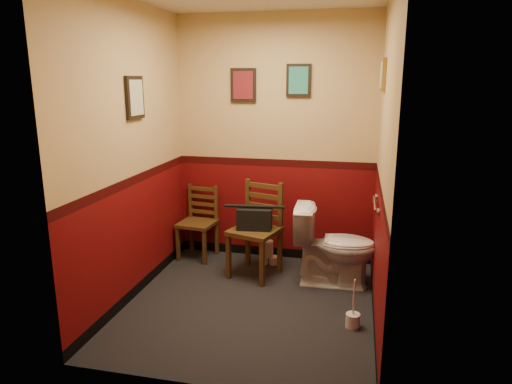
# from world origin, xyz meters

# --- Properties ---
(floor) EXTENTS (2.20, 2.40, 0.00)m
(floor) POSITION_xyz_m (0.00, 0.00, 0.00)
(floor) COLOR black
(floor) RESTS_ON ground
(wall_back) EXTENTS (2.20, 0.00, 2.70)m
(wall_back) POSITION_xyz_m (0.00, 1.20, 1.35)
(wall_back) COLOR #5C090B
(wall_back) RESTS_ON ground
(wall_front) EXTENTS (2.20, 0.00, 2.70)m
(wall_front) POSITION_xyz_m (0.00, -1.20, 1.35)
(wall_front) COLOR #5C090B
(wall_front) RESTS_ON ground
(wall_left) EXTENTS (0.00, 2.40, 2.70)m
(wall_left) POSITION_xyz_m (-1.10, 0.00, 1.35)
(wall_left) COLOR #5C090B
(wall_left) RESTS_ON ground
(wall_right) EXTENTS (0.00, 2.40, 2.70)m
(wall_right) POSITION_xyz_m (1.10, 0.00, 1.35)
(wall_right) COLOR #5C090B
(wall_right) RESTS_ON ground
(grab_bar) EXTENTS (0.05, 0.56, 0.06)m
(grab_bar) POSITION_xyz_m (1.07, 0.25, 0.95)
(grab_bar) COLOR silver
(grab_bar) RESTS_ON wall_right
(framed_print_back_a) EXTENTS (0.28, 0.04, 0.36)m
(framed_print_back_a) POSITION_xyz_m (-0.35, 1.18, 1.95)
(framed_print_back_a) COLOR black
(framed_print_back_a) RESTS_ON wall_back
(framed_print_back_b) EXTENTS (0.26, 0.04, 0.34)m
(framed_print_back_b) POSITION_xyz_m (0.25, 1.18, 2.00)
(framed_print_back_b) COLOR black
(framed_print_back_b) RESTS_ON wall_back
(framed_print_left) EXTENTS (0.04, 0.30, 0.38)m
(framed_print_left) POSITION_xyz_m (-1.08, 0.10, 1.85)
(framed_print_left) COLOR black
(framed_print_left) RESTS_ON wall_left
(framed_print_right) EXTENTS (0.04, 0.34, 0.28)m
(framed_print_right) POSITION_xyz_m (1.08, 0.60, 2.05)
(framed_print_right) COLOR olive
(framed_print_right) RESTS_ON wall_right
(toilet) EXTENTS (0.82, 0.48, 0.79)m
(toilet) POSITION_xyz_m (0.72, 0.60, 0.40)
(toilet) COLOR white
(toilet) RESTS_ON floor
(toilet_brush) EXTENTS (0.12, 0.12, 0.42)m
(toilet_brush) POSITION_xyz_m (0.93, -0.21, 0.07)
(toilet_brush) COLOR silver
(toilet_brush) RESTS_ON floor
(chair_left) EXTENTS (0.43, 0.43, 0.83)m
(chair_left) POSITION_xyz_m (-0.85, 1.01, 0.41)
(chair_left) COLOR brown
(chair_left) RESTS_ON floor
(chair_right) EXTENTS (0.57, 0.57, 0.98)m
(chair_right) POSITION_xyz_m (-0.09, 0.67, 0.49)
(chair_right) COLOR brown
(chair_right) RESTS_ON floor
(handbag) EXTENTS (0.37, 0.21, 0.26)m
(handbag) POSITION_xyz_m (-0.10, 0.63, 0.62)
(handbag) COLOR black
(handbag) RESTS_ON chair_right
(tp_stack) EXTENTS (0.22, 0.13, 0.28)m
(tp_stack) POSITION_xyz_m (-0.01, 0.95, 0.12)
(tp_stack) COLOR silver
(tp_stack) RESTS_ON floor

